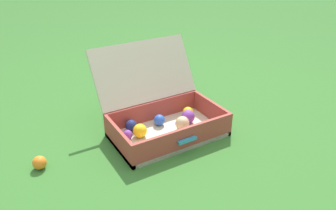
{
  "coord_description": "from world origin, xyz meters",
  "views": [
    {
      "loc": [
        -0.74,
        -1.42,
        1.04
      ],
      "look_at": [
        0.09,
        -0.02,
        0.2
      ],
      "focal_mm": 35.77,
      "sensor_mm": 36.0,
      "label": 1
    }
  ],
  "objects": [
    {
      "name": "stray_ball_on_grass",
      "position": [
        -0.6,
        0.05,
        0.03
      ],
      "size": [
        0.07,
        0.07,
        0.07
      ],
      "primitive_type": "sphere",
      "color": "orange",
      "rests_on": "ground"
    },
    {
      "name": "open_suitcase",
      "position": [
        0.09,
        0.05,
        0.11
      ],
      "size": [
        0.63,
        0.59,
        0.46
      ],
      "color": "beige",
      "rests_on": "ground"
    },
    {
      "name": "ground_plane",
      "position": [
        0.0,
        0.0,
        0.0
      ],
      "size": [
        16.0,
        16.0,
        0.0
      ],
      "primitive_type": "plane",
      "color": "#336B28"
    }
  ]
}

